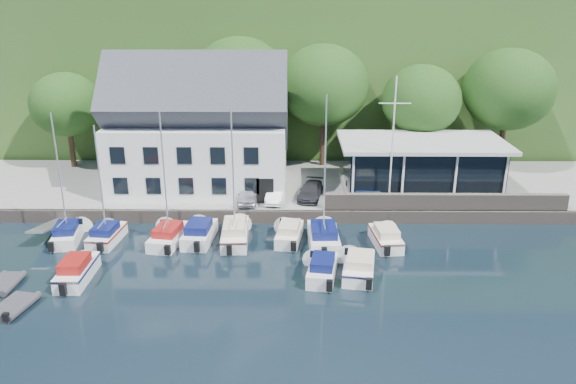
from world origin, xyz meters
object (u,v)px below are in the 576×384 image
Objects in this scene: boat_r1_1 at (101,186)px; boat_r2_3 at (322,267)px; boat_r1_6 at (325,179)px; boat_r1_7 at (386,235)px; car_silver at (247,194)px; car_blue at (364,189)px; dinghy_0 at (4,283)px; boat_r1_2 at (165,186)px; boat_r1_4 at (233,178)px; dinghy_1 at (13,305)px; boat_r1_3 at (199,231)px; boat_r2_0 at (77,268)px; car_white at (276,193)px; car_dgrey at (311,191)px; boat_r1_5 at (289,231)px; harbor_building at (199,135)px; boat_r1_0 at (61,185)px; club_pavilion at (421,165)px; boat_r2_4 at (359,264)px; flagpole at (392,143)px.

boat_r1_1 is 1.57× the size of boat_r2_3.
boat_r1_6 is 1.79× the size of boat_r1_7.
car_blue reaches higher than car_silver.
dinghy_0 is (-13.37, -11.66, -1.30)m from car_silver.
boat_r1_4 is (4.52, 0.36, 0.42)m from boat_r1_2.
car_silver is 17.79m from dinghy_0.
boat_r1_1 is 2.92× the size of dinghy_1.
boat_r1_3 is 8.56m from boat_r2_0.
car_white is at bearing 60.53° from boat_r1_4.
car_dgrey is 0.75× the size of boat_r1_5.
harbor_building is at bearing 134.28° from boat_r1_6.
boat_r2_3 is (-0.30, -4.56, -4.05)m from boat_r1_6.
boat_r1_7 is at bearing -10.14° from boat_r1_0.
harbor_building reaches higher than boat_r1_7.
dinghy_1 is (-14.92, -9.25, -0.36)m from boat_r1_5.
club_pavilion is at bearing 8.83° from boat_r1_0.
car_blue is at bearing 91.11° from boat_r2_4.
boat_r2_3 is 1.95× the size of dinghy_0.
boat_r2_4 is (8.03, -4.94, -3.85)m from boat_r1_4.
boat_r2_3 is at bearing -25.31° from boat_r1_0.
boat_r1_4 reaches higher than boat_r1_3.
boat_r1_3 is 2.03× the size of dinghy_1.
boat_r1_4 is 15.12m from dinghy_0.
car_silver is 9.20m from car_blue.
flagpole is at bearing 25.76° from dinghy_0.
car_white is at bearing 6.12° from car_silver.
boat_r1_2 is at bearing 173.03° from boat_r1_7.
boat_r2_4 is at bearing -109.12° from flagpole.
boat_r1_0 is at bearing -148.98° from car_dgrey.
car_silver is at bearing 63.86° from boat_r1_3.
boat_r1_2 is at bearing -134.26° from car_silver.
dinghy_0 is (-12.88, -6.67, -4.26)m from boat_r1_4.
boat_r2_4 is at bearing -22.70° from boat_r1_0.
car_silver is 0.43× the size of boat_r1_2.
car_white is 9.70m from boat_r1_7.
dinghy_1 is at bearing -122.59° from boat_r2_0.
boat_r1_2 reaches higher than boat_r2_0.
boat_r1_1 reaches higher than boat_r1_5.
flagpole is (1.68, -1.53, 4.16)m from car_blue.
car_blue is at bearing -155.93° from club_pavilion.
boat_r1_3 is (-2.96, -5.01, -0.88)m from car_silver.
car_silver reaches higher than boat_r2_0.
harbor_building reaches higher than boat_r2_4.
boat_r1_0 reaches higher than boat_r1_3.
club_pavilion is at bearing 11.74° from car_silver.
car_dgrey is at bearing 101.03° from boat_r2_3.
car_blue reaches higher than boat_r1_5.
boat_r1_4 is 1.71× the size of boat_r1_5.
car_silver is at bearing 34.79° from boat_r1_1.
boat_r1_2 is (-9.92, -6.27, 2.57)m from car_dgrey.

